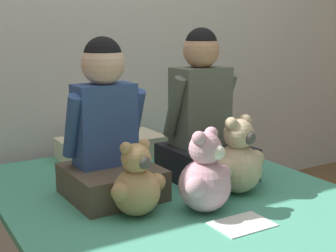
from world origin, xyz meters
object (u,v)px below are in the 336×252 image
(child_on_right, at_px, (203,121))
(pillow_at_headboard, at_px, (111,147))
(sign_card, at_px, (242,224))
(teddy_bear_between_children, at_px, (205,177))
(bed, at_px, (190,251))
(child_on_left, at_px, (107,133))
(teddy_bear_held_by_left_child, at_px, (136,184))
(teddy_bear_held_by_right_child, at_px, (238,160))

(child_on_right, bearing_deg, pillow_at_headboard, 112.71)
(child_on_right, distance_m, sign_card, 0.62)
(teddy_bear_between_children, bearing_deg, child_on_right, 31.59)
(bed, height_order, teddy_bear_between_children, teddy_bear_between_children)
(child_on_left, bearing_deg, teddy_bear_between_children, -57.63)
(child_on_left, height_order, teddy_bear_between_children, child_on_left)
(teddy_bear_held_by_left_child, xyz_separation_m, pillow_at_headboard, (0.24, 0.77, -0.06))
(child_on_left, distance_m, teddy_bear_held_by_right_child, 0.55)
(teddy_bear_held_by_right_child, bearing_deg, child_on_right, 77.66)
(pillow_at_headboard, bearing_deg, sign_card, -87.80)
(sign_card, bearing_deg, child_on_right, 69.69)
(bed, bearing_deg, pillow_at_headboard, 90.00)
(child_on_left, bearing_deg, bed, -48.50)
(child_on_right, height_order, teddy_bear_held_by_right_child, child_on_right)
(teddy_bear_held_by_right_child, xyz_separation_m, sign_card, (-0.20, -0.28, -0.14))
(teddy_bear_held_by_right_child, bearing_deg, sign_card, -138.25)
(child_on_left, relative_size, child_on_right, 0.95)
(child_on_right, xyz_separation_m, sign_card, (-0.20, -0.53, -0.26))
(child_on_right, height_order, pillow_at_headboard, child_on_right)
(child_on_left, bearing_deg, pillow_at_headboard, 63.21)
(bed, bearing_deg, teddy_bear_held_by_right_child, 0.43)
(child_on_left, xyz_separation_m, teddy_bear_held_by_left_child, (0.00, -0.25, -0.14))
(bed, xyz_separation_m, child_on_left, (-0.24, 0.26, 0.47))
(teddy_bear_held_by_left_child, relative_size, sign_card, 1.35)
(teddy_bear_held_by_right_child, xyz_separation_m, teddy_bear_between_children, (-0.24, -0.10, -0.00))
(bed, relative_size, sign_card, 8.98)
(child_on_left, height_order, child_on_right, child_on_right)
(teddy_bear_between_children, bearing_deg, teddy_bear_held_by_right_child, -1.69)
(pillow_at_headboard, bearing_deg, teddy_bear_held_by_right_child, -72.80)
(bed, xyz_separation_m, teddy_bear_between_children, (-0.00, -0.10, 0.34))
(teddy_bear_held_by_left_child, bearing_deg, child_on_right, 17.05)
(teddy_bear_held_by_right_child, relative_size, pillow_at_headboard, 0.61)
(sign_card, bearing_deg, bed, 98.30)
(child_on_right, bearing_deg, teddy_bear_held_by_left_child, -153.81)
(teddy_bear_held_by_left_child, distance_m, pillow_at_headboard, 0.81)
(child_on_right, relative_size, pillow_at_headboard, 1.27)
(bed, relative_size, pillow_at_headboard, 3.49)
(teddy_bear_held_by_left_child, height_order, sign_card, teddy_bear_held_by_left_child)
(bed, relative_size, child_on_left, 2.90)
(child_on_left, relative_size, teddy_bear_between_children, 2.04)
(child_on_right, height_order, sign_card, child_on_right)
(teddy_bear_held_by_left_child, relative_size, teddy_bear_between_children, 0.89)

